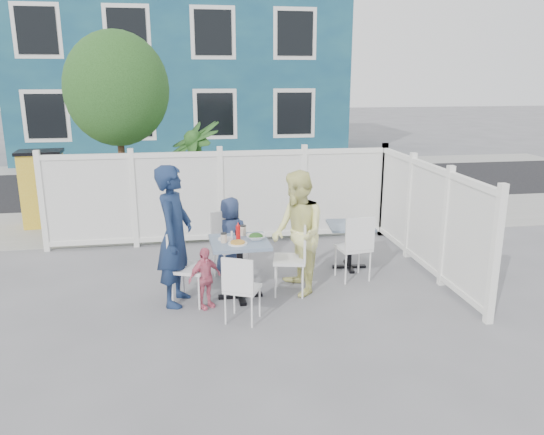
{
  "coord_description": "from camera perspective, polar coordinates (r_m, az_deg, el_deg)",
  "views": [
    {
      "loc": [
        -0.42,
        -6.45,
        2.84
      ],
      "look_at": [
        0.67,
        0.4,
        0.96
      ],
      "focal_mm": 35.0,
      "sensor_mm": 36.0,
      "label": 1
    }
  ],
  "objects": [
    {
      "name": "boy",
      "position": [
        7.72,
        -4.5,
        -2.0
      ],
      "size": [
        0.65,
        0.55,
        1.14
      ],
      "primitive_type": "imported",
      "rotation": [
        0.0,
        0.0,
        2.76
      ],
      "color": "navy",
      "rests_on": "ground"
    },
    {
      "name": "salt_shaker",
      "position": [
        6.99,
        -4.34,
        -1.74
      ],
      "size": [
        0.03,
        0.03,
        0.07
      ],
      "primitive_type": "cylinder",
      "color": "white",
      "rests_on": "main_table"
    },
    {
      "name": "plate_side",
      "position": [
        6.87,
        -5.01,
        -2.31
      ],
      "size": [
        0.2,
        0.2,
        0.01
      ],
      "primitive_type": "cylinder",
      "color": "white",
      "rests_on": "main_table"
    },
    {
      "name": "spare_table",
      "position": [
        8.01,
        8.41,
        -1.79
      ],
      "size": [
        0.71,
        0.71,
        0.69
      ],
      "rotation": [
        0.0,
        0.0,
        -0.11
      ],
      "color": "#3F5472",
      "rests_on": "ground"
    },
    {
      "name": "toddler",
      "position": [
        6.67,
        -7.24,
        -6.47
      ],
      "size": [
        0.5,
        0.41,
        0.79
      ],
      "primitive_type": "imported",
      "rotation": [
        0.0,
        0.0,
        0.56
      ],
      "color": "pink",
      "rests_on": "ground"
    },
    {
      "name": "building",
      "position": [
        20.45,
        -9.62,
        15.38
      ],
      "size": [
        11.0,
        6.0,
        6.0
      ],
      "color": "navy",
      "rests_on": "ground"
    },
    {
      "name": "ketchup_bottle",
      "position": [
        6.82,
        -3.66,
        -1.65
      ],
      "size": [
        0.06,
        0.06,
        0.19
      ],
      "primitive_type": "cylinder",
      "color": "red",
      "rests_on": "main_table"
    },
    {
      "name": "potted_shrub_a",
      "position": [
        9.73,
        -8.23,
        4.19
      ],
      "size": [
        1.51,
        1.51,
        2.04
      ],
      "primitive_type": "imported",
      "rotation": [
        0.0,
        0.0,
        5.13
      ],
      "color": "#1C3D16",
      "rests_on": "ground"
    },
    {
      "name": "coffee_cup_a",
      "position": [
        6.73,
        -5.21,
        -2.23
      ],
      "size": [
        0.08,
        0.08,
        0.11
      ],
      "primitive_type": "cylinder",
      "color": "beige",
      "rests_on": "main_table"
    },
    {
      "name": "potted_shrub_b",
      "position": [
        9.9,
        3.38,
        2.99
      ],
      "size": [
        1.7,
        1.6,
        1.52
      ],
      "primitive_type": "imported",
      "rotation": [
        0.0,
        0.0,
        0.36
      ],
      "color": "#1C3D16",
      "rests_on": "ground"
    },
    {
      "name": "fence_back",
      "position": [
        9.1,
        -5.52,
        2.01
      ],
      "size": [
        5.86,
        0.08,
        1.6
      ],
      "color": "white",
      "rests_on": "ground"
    },
    {
      "name": "chair_left",
      "position": [
        6.81,
        -9.45,
        -4.63
      ],
      "size": [
        0.55,
        0.56,
        0.96
      ],
      "rotation": [
        0.0,
        0.0,
        -1.96
      ],
      "color": "white",
      "rests_on": "ground"
    },
    {
      "name": "utility_cabinet",
      "position": [
        11.02,
        -23.36,
        2.7
      ],
      "size": [
        0.8,
        0.6,
        1.41
      ],
      "primitive_type": "cube",
      "rotation": [
        0.0,
        0.0,
        0.08
      ],
      "color": "gold",
      "rests_on": "ground"
    },
    {
      "name": "pepper_shaker",
      "position": [
        7.03,
        -3.89,
        -1.64
      ],
      "size": [
        0.03,
        0.03,
        0.07
      ],
      "primitive_type": "cylinder",
      "color": "black",
      "rests_on": "main_table"
    },
    {
      "name": "salad_bowl",
      "position": [
        6.84,
        -1.74,
        -2.14
      ],
      "size": [
        0.24,
        0.24,
        0.06
      ],
      "primitive_type": "imported",
      "color": "white",
      "rests_on": "main_table"
    },
    {
      "name": "main_table",
      "position": [
        6.86,
        -3.49,
        -3.91
      ],
      "size": [
        0.76,
        0.76,
        0.78
      ],
      "rotation": [
        0.0,
        0.0,
        0.04
      ],
      "color": "#3F5472",
      "rests_on": "ground"
    },
    {
      "name": "man",
      "position": [
        6.72,
        -10.43,
        -1.96
      ],
      "size": [
        0.59,
        0.74,
        1.79
      ],
      "primitive_type": "imported",
      "rotation": [
        0.0,
        0.0,
        1.29
      ],
      "color": "#17284A",
      "rests_on": "ground"
    },
    {
      "name": "near_sidewalk",
      "position": [
        10.65,
        -6.44,
        -0.41
      ],
      "size": [
        24.0,
        2.6,
        0.01
      ],
      "primitive_type": "cube",
      "color": "gray",
      "rests_on": "ground"
    },
    {
      "name": "chair_spare",
      "position": [
        7.52,
        9.02,
        -2.76
      ],
      "size": [
        0.49,
        0.47,
        0.95
      ],
      "rotation": [
        0.0,
        0.0,
        0.14
      ],
      "color": "white",
      "rests_on": "ground"
    },
    {
      "name": "woman",
      "position": [
        6.96,
        2.78,
        -1.71
      ],
      "size": [
        0.73,
        0.88,
        1.65
      ],
      "primitive_type": "imported",
      "rotation": [
        0.0,
        0.0,
        -1.44
      ],
      "color": "#F4F143",
      "rests_on": "ground"
    },
    {
      "name": "coffee_cup_b",
      "position": [
        7.02,
        -3.14,
        -1.42
      ],
      "size": [
        0.08,
        0.08,
        0.12
      ],
      "primitive_type": "cylinder",
      "color": "beige",
      "rests_on": "main_table"
    },
    {
      "name": "plate_main",
      "position": [
        6.67,
        -3.72,
        -2.8
      ],
      "size": [
        0.24,
        0.24,
        0.02
      ],
      "primitive_type": "cylinder",
      "color": "white",
      "rests_on": "main_table"
    },
    {
      "name": "chair_near",
      "position": [
        6.2,
        -3.42,
        -7.21
      ],
      "size": [
        0.5,
        0.49,
        0.83
      ],
      "rotation": [
        0.0,
        0.0,
        -0.43
      ],
      "color": "white",
      "rests_on": "ground"
    },
    {
      "name": "fence_right",
      "position": [
        8.1,
        16.28,
        -0.18
      ],
      "size": [
        0.08,
        3.66,
        1.6
      ],
      "rotation": [
        0.0,
        0.0,
        1.57
      ],
      "color": "white",
      "rests_on": "ground"
    },
    {
      "name": "chair_back",
      "position": [
        7.59,
        -4.68,
        -2.39
      ],
      "size": [
        0.56,
        0.55,
        0.96
      ],
      "rotation": [
        0.0,
        0.0,
        3.5
      ],
      "color": "white",
      "rests_on": "ground"
    },
    {
      "name": "street",
      "position": [
        14.24,
        -7.18,
        3.52
      ],
      "size": [
        24.0,
        5.0,
        0.01
      ],
      "primitive_type": "cube",
      "color": "black",
      "rests_on": "ground"
    },
    {
      "name": "tree",
      "position": [
        9.83,
        -16.36,
        13.1
      ],
      "size": [
        1.8,
        1.62,
        3.59
      ],
      "color": "#382316",
      "rests_on": "ground"
    },
    {
      "name": "far_sidewalk",
      "position": [
        17.29,
        -7.56,
        5.56
      ],
      "size": [
        24.0,
        1.6,
        0.01
      ],
      "primitive_type": "cube",
      "color": "gray",
      "rests_on": "ground"
    },
    {
      "name": "chair_right",
      "position": [
        7.01,
        2.58,
        -3.85
      ],
      "size": [
        0.5,
        0.52,
        0.97
      ],
      "rotation": [
        0.0,
        0.0,
        1.36
      ],
      "color": "white",
      "rests_on": "ground"
    },
    {
      "name": "ground",
      "position": [
        7.06,
        -4.9,
        -8.63
      ],
      "size": [
        80.0,
        80.0,
        0.0
      ],
      "primitive_type": "plane",
      "color": "slate"
    }
  ]
}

